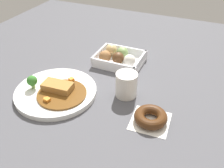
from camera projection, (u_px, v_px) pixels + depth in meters
The scene contains 5 objects.
ground_plane at pixel (105, 82), 0.93m from camera, with size 1.60×1.60×0.00m, color #4C4C51.
curry_plate at pixel (56, 91), 0.86m from camera, with size 0.29×0.29×0.07m.
donut_box at pixel (118, 58), 1.03m from camera, with size 0.19×0.16×0.06m.
chocolate_ring_donut at pixel (151, 117), 0.75m from camera, with size 0.12×0.12×0.03m.
coffee_mug at pixel (126, 85), 0.84m from camera, with size 0.08×0.08×0.09m, color silver.
Camera 1 is at (0.33, -0.69, 0.53)m, focal length 39.42 mm.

